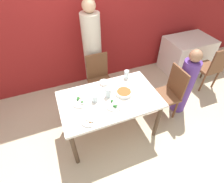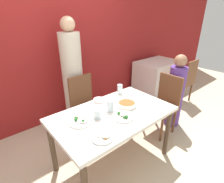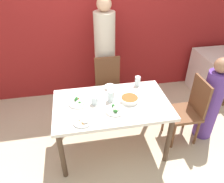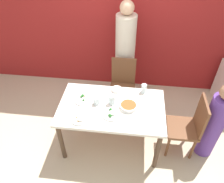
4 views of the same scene
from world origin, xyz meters
TOP-DOWN VIEW (x-y plane):
  - ground_plane at (0.00, 0.00)m, footprint 10.00×10.00m
  - wall_back at (0.00, 1.44)m, footprint 10.00×0.06m
  - dining_table at (0.00, 0.00)m, footprint 1.36×0.81m
  - chair_adult_spot at (0.09, 0.75)m, footprint 0.40×0.40m
  - chair_child_spot at (1.02, 0.00)m, footprint 0.40×0.40m
  - person_adult at (0.09, 1.07)m, footprint 0.31×0.31m
  - person_child at (1.32, 0.00)m, footprint 0.26×0.26m
  - bowl_curry at (0.22, 0.01)m, footprint 0.22×0.22m
  - plate_rice_adult at (0.02, -0.14)m, footprint 0.23×0.23m
  - plate_rice_child at (-0.35, -0.27)m, footprint 0.21×0.21m
  - plate_noodles at (-0.38, 0.08)m, footprint 0.26×0.26m
  - bowl_rice_small at (0.03, 0.32)m, footprint 0.13×0.13m
  - glass_water_tall at (-0.20, 0.03)m, footprint 0.08×0.08m
  - glass_water_short at (0.41, 0.33)m, footprint 0.07×0.07m
  - glass_water_center at (0.00, 0.05)m, footprint 0.08×0.08m
  - fork_steel at (0.49, -0.11)m, footprint 0.18×0.06m
  - spoon_steel at (0.33, -0.23)m, footprint 0.18×0.08m
  - background_table at (2.19, 0.99)m, footprint 0.96×0.68m

SIDE VIEW (x-z plane):
  - ground_plane at x=0.00m, z-range 0.00..0.00m
  - background_table at x=2.19m, z-range 0.00..0.75m
  - chair_adult_spot at x=0.09m, z-range 0.03..0.95m
  - chair_child_spot at x=1.02m, z-range 0.03..0.95m
  - person_child at x=1.32m, z-range -0.04..1.15m
  - dining_table at x=0.00m, z-range 0.28..1.00m
  - fork_steel at x=0.49m, z-range 0.72..0.73m
  - spoon_steel at x=0.33m, z-range 0.72..0.73m
  - plate_noodles at x=-0.38m, z-range 0.71..0.77m
  - plate_rice_child at x=-0.35m, z-range 0.71..0.76m
  - plate_rice_adult at x=0.02m, z-range 0.71..0.77m
  - bowl_rice_small at x=0.03m, z-range 0.73..0.76m
  - bowl_curry at x=0.22m, z-range 0.73..0.78m
  - glass_water_tall at x=-0.20m, z-range 0.72..0.83m
  - glass_water_short at x=0.41m, z-range 0.72..0.85m
  - glass_water_center at x=0.00m, z-range 0.72..0.86m
  - person_adult at x=0.09m, z-range -0.05..1.66m
  - wall_back at x=0.00m, z-range 0.00..2.70m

